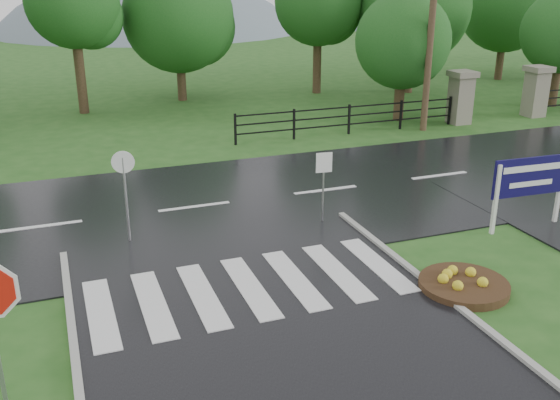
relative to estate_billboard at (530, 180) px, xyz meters
name	(u,v)px	position (x,y,z in m)	size (l,w,h in m)	color
main_road	(194,208)	(-7.59, 4.36, -1.31)	(90.00, 8.00, 0.04)	black
crosswalk	(250,287)	(-7.59, -0.64, -1.25)	(6.50, 2.80, 0.02)	silver
pillar_west	(461,96)	(5.41, 10.36, -0.13)	(1.00, 1.00, 2.24)	gray
pillar_east	(536,90)	(9.41, 10.36, -0.13)	(1.00, 1.00, 2.24)	gray
fence_west	(349,116)	(0.16, 10.36, -0.58)	(9.58, 0.08, 1.20)	black
hills	(121,169)	(-4.10, 59.36, -16.84)	(102.00, 48.00, 48.00)	slate
treeline	(148,107)	(-6.59, 18.36, -1.31)	(83.20, 5.20, 10.00)	#184D18
estate_billboard	(530,180)	(0.00, 0.00, 0.00)	(2.17, 0.16, 1.90)	silver
flower_bed	(464,284)	(-3.44, -2.20, -1.17)	(1.85, 1.85, 0.37)	#332111
reg_sign_small	(324,173)	(-4.69, 2.14, 0.07)	(0.42, 0.07, 1.91)	#939399
reg_sign_round	(125,186)	(-9.59, 2.67, 0.14)	(0.53, 0.13, 2.31)	#939399
utility_pole_east	(431,29)	(3.33, 9.86, 2.75)	(1.42, 0.27, 7.99)	#473523
entrance_tree_left	(403,41)	(3.32, 11.86, 2.07)	(4.04, 4.04, 5.42)	#3D2B1C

